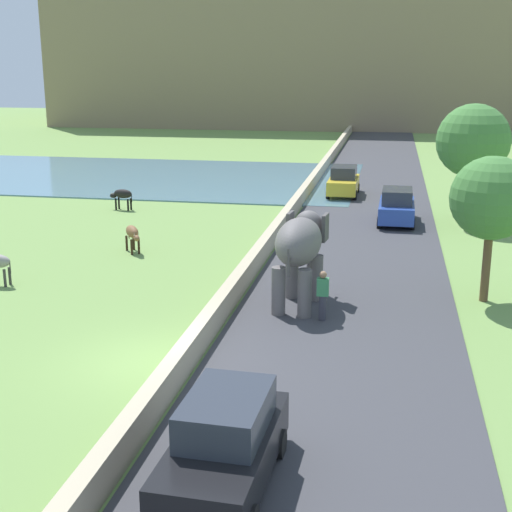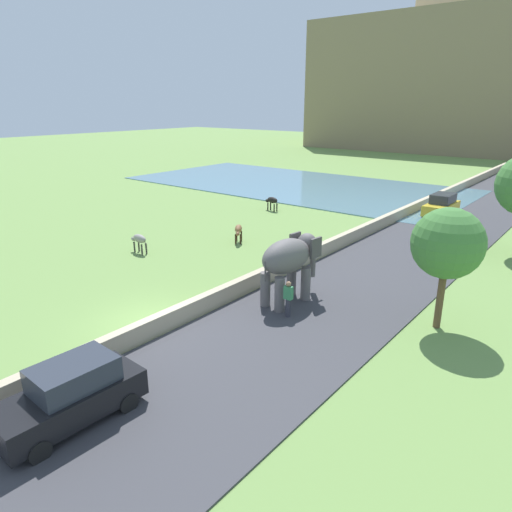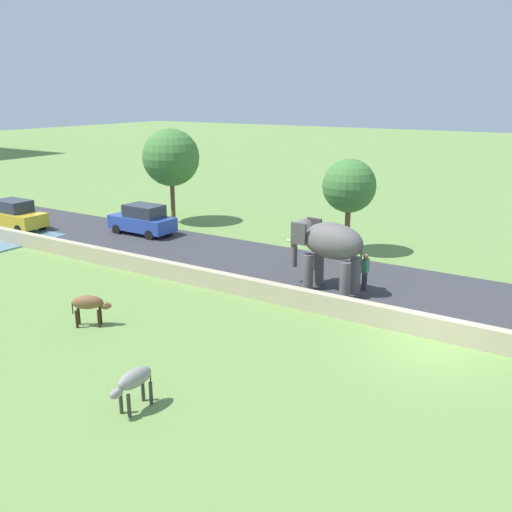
{
  "view_description": "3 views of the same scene",
  "coord_description": "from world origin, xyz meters",
  "px_view_note": "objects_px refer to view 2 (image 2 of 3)",
  "views": [
    {
      "loc": [
        6.19,
        -16.65,
        7.63
      ],
      "look_at": [
        1.67,
        6.99,
        1.16
      ],
      "focal_mm": 49.6,
      "sensor_mm": 36.0,
      "label": 1
    },
    {
      "loc": [
        14.24,
        -10.55,
        8.58
      ],
      "look_at": [
        0.39,
        6.69,
        1.17
      ],
      "focal_mm": 32.34,
      "sensor_mm": 36.0,
      "label": 2
    },
    {
      "loc": [
        -16.92,
        -4.19,
        8.07
      ],
      "look_at": [
        0.68,
        6.98,
        1.97
      ],
      "focal_mm": 39.38,
      "sensor_mm": 36.0,
      "label": 3
    }
  ],
  "objects_px": {
    "elephant": "(290,259)",
    "person_beside_elephant": "(288,298)",
    "car_blue": "(454,233)",
    "cow_black": "(272,201)",
    "car_yellow": "(442,206)",
    "cow_grey": "(139,239)",
    "car_black": "(71,394)",
    "cow_brown": "(238,230)"
  },
  "relations": [
    {
      "from": "elephant",
      "to": "car_blue",
      "type": "bearing_deg",
      "value": 76.8
    },
    {
      "from": "car_black",
      "to": "cow_grey",
      "type": "xyz_separation_m",
      "value": [
        -11.0,
        10.81,
        -0.06
      ]
    },
    {
      "from": "car_blue",
      "to": "cow_grey",
      "type": "relative_size",
      "value": 2.87
    },
    {
      "from": "cow_grey",
      "to": "cow_black",
      "type": "distance_m",
      "value": 13.95
    },
    {
      "from": "person_beside_elephant",
      "to": "car_blue",
      "type": "xyz_separation_m",
      "value": [
        2.24,
        14.66,
        0.03
      ]
    },
    {
      "from": "car_black",
      "to": "cow_black",
      "type": "distance_m",
      "value": 27.34
    },
    {
      "from": "elephant",
      "to": "cow_brown",
      "type": "distance_m",
      "value": 9.67
    },
    {
      "from": "car_blue",
      "to": "cow_black",
      "type": "xyz_separation_m",
      "value": [
        -14.76,
        0.9,
        -0.06
      ]
    },
    {
      "from": "car_blue",
      "to": "cow_brown",
      "type": "distance_m",
      "value": 13.41
    },
    {
      "from": "elephant",
      "to": "car_blue",
      "type": "xyz_separation_m",
      "value": [
        3.13,
        13.33,
        -1.14
      ]
    },
    {
      "from": "car_yellow",
      "to": "cow_black",
      "type": "height_order",
      "value": "car_yellow"
    },
    {
      "from": "cow_grey",
      "to": "cow_brown",
      "type": "relative_size",
      "value": 1.07
    },
    {
      "from": "elephant",
      "to": "car_blue",
      "type": "relative_size",
      "value": 0.88
    },
    {
      "from": "car_blue",
      "to": "car_yellow",
      "type": "bearing_deg",
      "value": 112.84
    },
    {
      "from": "car_blue",
      "to": "elephant",
      "type": "bearing_deg",
      "value": -103.2
    },
    {
      "from": "elephant",
      "to": "person_beside_elephant",
      "type": "xyz_separation_m",
      "value": [
        0.89,
        -1.34,
        -1.16
      ]
    },
    {
      "from": "car_blue",
      "to": "car_black",
      "type": "xyz_separation_m",
      "value": [
        -3.15,
        -23.85,
        0.0
      ]
    },
    {
      "from": "person_beside_elephant",
      "to": "car_blue",
      "type": "height_order",
      "value": "car_blue"
    },
    {
      "from": "car_black",
      "to": "cow_brown",
      "type": "height_order",
      "value": "car_black"
    },
    {
      "from": "cow_grey",
      "to": "cow_black",
      "type": "xyz_separation_m",
      "value": [
        -0.61,
        13.94,
        0.0
      ]
    },
    {
      "from": "elephant",
      "to": "car_yellow",
      "type": "distance_m",
      "value": 20.84
    },
    {
      "from": "car_yellow",
      "to": "car_black",
      "type": "bearing_deg",
      "value": -90.0
    },
    {
      "from": "cow_black",
      "to": "cow_grey",
      "type": "bearing_deg",
      "value": -87.5
    },
    {
      "from": "car_blue",
      "to": "cow_black",
      "type": "bearing_deg",
      "value": 176.5
    },
    {
      "from": "person_beside_elephant",
      "to": "cow_grey",
      "type": "xyz_separation_m",
      "value": [
        -11.91,
        1.62,
        -0.04
      ]
    },
    {
      "from": "person_beside_elephant",
      "to": "cow_brown",
      "type": "relative_size",
      "value": 1.24
    },
    {
      "from": "car_black",
      "to": "cow_black",
      "type": "bearing_deg",
      "value": 115.13
    },
    {
      "from": "elephant",
      "to": "cow_grey",
      "type": "height_order",
      "value": "elephant"
    },
    {
      "from": "car_yellow",
      "to": "cow_black",
      "type": "relative_size",
      "value": 2.82
    },
    {
      "from": "cow_grey",
      "to": "cow_black",
      "type": "relative_size",
      "value": 0.99
    },
    {
      "from": "person_beside_elephant",
      "to": "cow_brown",
      "type": "distance_m",
      "value": 11.11
    },
    {
      "from": "person_beside_elephant",
      "to": "car_black",
      "type": "xyz_separation_m",
      "value": [
        -0.91,
        -9.19,
        0.03
      ]
    },
    {
      "from": "car_black",
      "to": "cow_brown",
      "type": "xyz_separation_m",
      "value": [
        -7.79,
        16.1,
        -0.06
      ]
    },
    {
      "from": "car_blue",
      "to": "cow_grey",
      "type": "distance_m",
      "value": 19.24
    },
    {
      "from": "car_black",
      "to": "car_yellow",
      "type": "bearing_deg",
      "value": 90.0
    },
    {
      "from": "person_beside_elephant",
      "to": "car_yellow",
      "type": "xyz_separation_m",
      "value": [
        -0.91,
        22.14,
        0.03
      ]
    },
    {
      "from": "elephant",
      "to": "person_beside_elephant",
      "type": "relative_size",
      "value": 2.17
    },
    {
      "from": "cow_grey",
      "to": "cow_black",
      "type": "bearing_deg",
      "value": 92.5
    },
    {
      "from": "elephant",
      "to": "cow_black",
      "type": "relative_size",
      "value": 2.49
    },
    {
      "from": "person_beside_elephant",
      "to": "car_yellow",
      "type": "bearing_deg",
      "value": 92.35
    },
    {
      "from": "elephant",
      "to": "car_black",
      "type": "distance_m",
      "value": 10.59
    },
    {
      "from": "person_beside_elephant",
      "to": "cow_grey",
      "type": "height_order",
      "value": "person_beside_elephant"
    }
  ]
}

